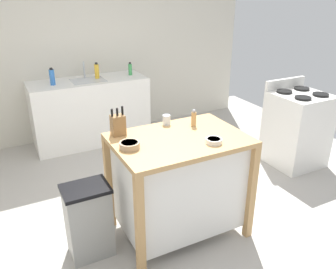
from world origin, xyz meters
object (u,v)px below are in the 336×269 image
object	(u,v)px
trash_bin	(89,221)
sink_faucet	(84,70)
bottle_dish_soap	(97,71)
bottle_hand_soap	(52,77)
kitchen_island	(179,181)
pepper_grinder	(194,118)
bowl_ceramic_wide	(214,141)
drinking_cup	(166,120)
bowl_ceramic_small	(130,145)
stove	(296,129)
bottle_spray_cleaner	(130,69)
knife_block	(118,125)

from	to	relation	value
trash_bin	sink_faucet	world-z (taller)	sink_faucet
sink_faucet	bottle_dish_soap	distance (m)	0.18
sink_faucet	bottle_hand_soap	size ratio (longest dim) A/B	1.01
kitchen_island	pepper_grinder	size ratio (longest dim) A/B	7.06
bowl_ceramic_wide	drinking_cup	xyz separation A→B (m)	(-0.15, 0.52, 0.02)
bowl_ceramic_small	bottle_hand_soap	bearing A→B (deg)	94.14
drinking_cup	sink_faucet	xyz separation A→B (m)	(-0.17, 2.12, 0.04)
bowl_ceramic_wide	stove	xyz separation A→B (m)	(1.72, 0.72, -0.49)
kitchen_island	pepper_grinder	world-z (taller)	pepper_grinder
drinking_cup	bottle_dish_soap	size ratio (longest dim) A/B	0.41
stove	bottle_spray_cleaner	bearing A→B (deg)	128.70
drinking_cup	pepper_grinder	xyz separation A→B (m)	(0.20, -0.14, 0.03)
drinking_cup	bowl_ceramic_wide	bearing A→B (deg)	-74.21
bowl_ceramic_wide	bottle_hand_soap	bearing A→B (deg)	107.59
bowl_ceramic_small	sink_faucet	xyz separation A→B (m)	(0.29, 2.42, 0.05)
trash_bin	sink_faucet	distance (m)	2.53
knife_block	stove	size ratio (longest dim) A/B	0.24
kitchen_island	bottle_dish_soap	size ratio (longest dim) A/B	5.04
drinking_cup	pepper_grinder	distance (m)	0.24
pepper_grinder	bottle_hand_soap	xyz separation A→B (m)	(-0.83, 2.07, 0.00)
knife_block	drinking_cup	world-z (taller)	knife_block
trash_bin	stove	xyz separation A→B (m)	(2.68, 0.42, 0.14)
knife_block	bowl_ceramic_wide	world-z (taller)	knife_block
bowl_ceramic_wide	pepper_grinder	xyz separation A→B (m)	(0.05, 0.38, 0.05)
bowl_ceramic_wide	pepper_grinder	world-z (taller)	pepper_grinder
knife_block	pepper_grinder	distance (m)	0.66
bowl_ceramic_small	pepper_grinder	xyz separation A→B (m)	(0.66, 0.17, 0.04)
bottle_dish_soap	stove	distance (m)	2.68
kitchen_island	bottle_spray_cleaner	distance (m)	2.38
knife_block	pepper_grinder	bearing A→B (deg)	-9.53
kitchen_island	pepper_grinder	xyz separation A→B (m)	(0.23, 0.17, 0.48)
pepper_grinder	bottle_spray_cleaner	xyz separation A→B (m)	(0.24, 2.11, -0.02)
trash_bin	bottle_hand_soap	bearing A→B (deg)	85.06
trash_bin	bottle_spray_cleaner	world-z (taller)	bottle_spray_cleaner
bowl_ceramic_wide	drinking_cup	world-z (taller)	drinking_cup
bottle_hand_soap	bottle_spray_cleaner	distance (m)	1.07
sink_faucet	bottle_spray_cleaner	size ratio (longest dim) A/B	1.23
bowl_ceramic_wide	bottle_dish_soap	distance (m)	2.54
bowl_ceramic_wide	bowl_ceramic_small	xyz separation A→B (m)	(-0.62, 0.22, 0.01)
knife_block	stove	distance (m)	2.40
bottle_hand_soap	stove	xyz separation A→B (m)	(2.50, -1.74, -0.54)
drinking_cup	trash_bin	size ratio (longest dim) A/B	0.14
pepper_grinder	bottle_dish_soap	distance (m)	2.16
pepper_grinder	trash_bin	xyz separation A→B (m)	(-1.01, -0.09, -0.67)
bottle_spray_cleaner	knife_block	bearing A→B (deg)	-114.03
drinking_cup	bottle_hand_soap	size ratio (longest dim) A/B	0.40
knife_block	bowl_ceramic_small	bearing A→B (deg)	-92.39
drinking_cup	bottle_dish_soap	bearing A→B (deg)	90.91
trash_bin	bottle_spray_cleaner	xyz separation A→B (m)	(1.25, 2.21, 0.65)
kitchen_island	trash_bin	xyz separation A→B (m)	(-0.78, 0.08, -0.20)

